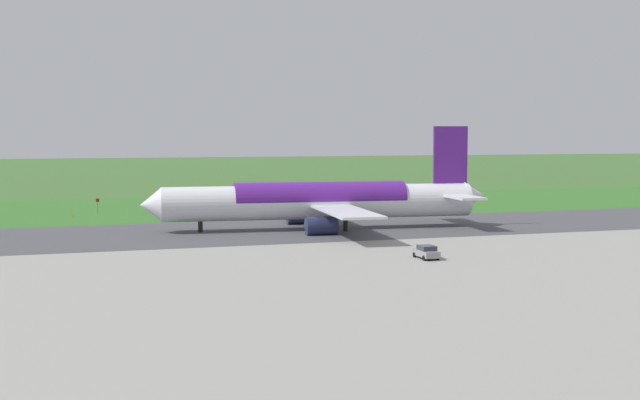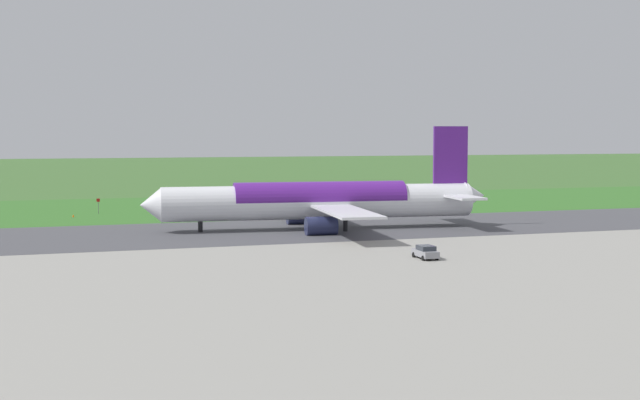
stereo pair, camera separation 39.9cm
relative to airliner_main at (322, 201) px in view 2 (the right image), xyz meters
name	(u,v)px [view 2 (the right image)]	position (x,y,z in m)	size (l,w,h in m)	color
ground_plane	(250,232)	(11.40, -0.03, -4.35)	(800.00, 800.00, 0.00)	#3D662D
runway_asphalt	(250,232)	(11.40, -0.03, -4.32)	(600.00, 31.19, 0.06)	#47474C
apron_concrete	(440,326)	(11.40, 64.52, -4.33)	(440.00, 110.00, 0.05)	gray
grass_verge_foreground	(211,212)	(11.40, -32.57, -4.33)	(600.00, 80.00, 0.04)	#346B27
airliner_main	(322,201)	(0.00, 0.00, 0.00)	(54.15, 44.36, 15.88)	white
service_car_followme	(425,252)	(-2.00, 33.00, -3.51)	(1.99, 4.24, 1.62)	gray
no_stopping_sign	(98,205)	(31.50, -36.01, -2.69)	(0.60, 0.10, 2.81)	slate
traffic_cone_orange	(73,216)	(36.05, -30.64, -4.08)	(0.40, 0.40, 0.55)	orange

